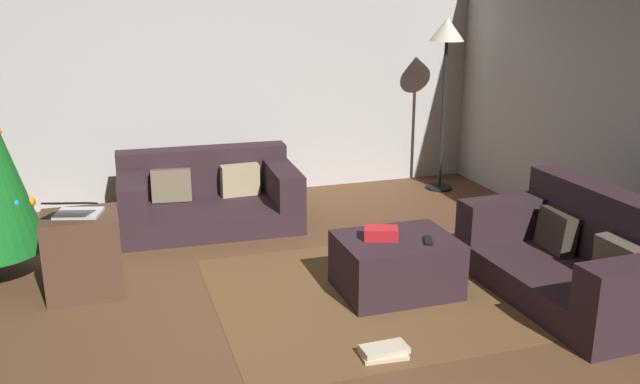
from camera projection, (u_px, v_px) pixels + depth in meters
ground_plane at (267, 332)px, 4.38m from camera, size 6.40×6.40×0.00m
rear_partition at (190, 72)px, 6.87m from camera, size 6.40×0.12×2.60m
couch_left at (208, 196)px, 6.36m from camera, size 1.63×1.05×0.65m
couch_right at (581, 258)px, 4.82m from camera, size 0.94×1.62×0.75m
ottoman at (396, 265)px, 4.92m from camera, size 0.82×0.63×0.41m
gift_box at (381, 233)px, 4.83m from camera, size 0.28×0.22×0.08m
tv_remote at (428, 240)px, 4.79m from camera, size 0.11×0.17×0.02m
side_table at (83, 254)px, 4.86m from camera, size 0.52×0.44×0.60m
laptop at (76, 210)px, 4.71m from camera, size 0.39×0.45×0.17m
book_stack at (384, 351)px, 4.09m from camera, size 0.29×0.20×0.06m
corner_lamp at (446, 43)px, 7.04m from camera, size 0.36×0.36×1.83m
area_rug at (395, 290)px, 4.98m from camera, size 2.60×2.00×0.01m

